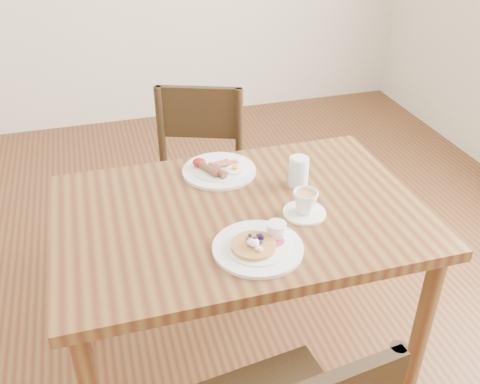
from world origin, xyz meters
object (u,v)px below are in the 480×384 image
Objects in this scene: breakfast_plate at (218,170)px; dining_table at (240,234)px; water_glass at (299,172)px; teacup_saucer at (305,204)px; chair_far at (198,179)px; pancake_plate at (259,245)px.

dining_table is at bearing -88.12° from breakfast_plate.
water_glass is at bearing -32.84° from breakfast_plate.
water_glass is (0.05, 0.18, 0.02)m from teacup_saucer.
breakfast_plate is 0.40m from teacup_saucer.
pancake_plate is at bearing 110.90° from chair_far.
teacup_saucer reaches higher than breakfast_plate.
water_glass is at bearing 51.68° from pancake_plate.
dining_table is 11.38× the size of water_glass.
teacup_saucer is (0.20, 0.13, 0.02)m from pancake_plate.
water_glass reaches higher than dining_table.
dining_table is 4.44× the size of pancake_plate.
pancake_plate is 2.56× the size of water_glass.
chair_far reaches higher than breakfast_plate.
teacup_saucer is (0.20, -0.34, 0.03)m from breakfast_plate.
pancake_plate is 1.93× the size of teacup_saucer.
chair_far is at bearing 89.97° from breakfast_plate.
chair_far is 8.35× the size of water_glass.
dining_table is 0.30m from water_glass.
chair_far is 0.69m from water_glass.
water_glass reaches higher than breakfast_plate.
teacup_saucer is at bearing -58.92° from breakfast_plate.
dining_table is at bearing 89.20° from pancake_plate.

